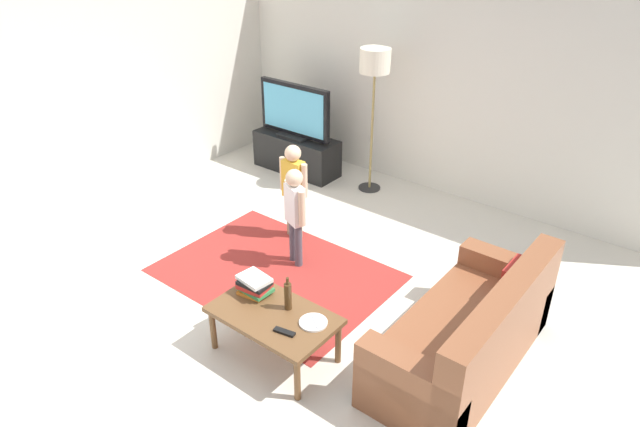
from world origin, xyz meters
TOP-DOWN VIEW (x-y plane):
  - ground at (0.00, 0.00)m, footprint 7.80×7.80m
  - wall_back at (0.00, 3.00)m, footprint 6.00×0.12m
  - wall_left at (-3.00, 0.00)m, footprint 0.12×6.00m
  - area_rug at (-0.31, 0.28)m, footprint 2.20×1.60m
  - tv_stand at (-1.75, 2.30)m, footprint 1.20×0.44m
  - tv at (-1.75, 2.28)m, footprint 1.10×0.28m
  - couch at (1.75, 0.27)m, footprint 0.80×1.80m
  - floor_lamp at (-0.65, 2.45)m, footprint 0.36×0.36m
  - child_near_tv at (-0.64, 0.96)m, footprint 0.36×0.17m
  - child_center at (-0.28, 0.56)m, footprint 0.33×0.20m
  - coffee_table at (0.46, -0.57)m, footprint 1.00×0.60m
  - book_stack at (0.16, -0.47)m, footprint 0.28×0.23m
  - bottle at (0.51, -0.45)m, footprint 0.06×0.06m
  - tv_remote at (0.68, -0.69)m, footprint 0.18×0.08m
  - plate at (0.78, -0.47)m, footprint 0.22×0.22m

SIDE VIEW (x-z plane):
  - ground at x=0.00m, z-range 0.00..0.00m
  - area_rug at x=-0.31m, z-range 0.00..0.01m
  - tv_stand at x=-1.75m, z-range -0.01..0.49m
  - couch at x=1.75m, z-range -0.14..0.72m
  - coffee_table at x=0.46m, z-range 0.16..0.58m
  - plate at x=0.78m, z-range 0.42..0.44m
  - tv_remote at x=0.68m, z-range 0.42..0.44m
  - book_stack at x=0.16m, z-range 0.42..0.58m
  - bottle at x=0.51m, z-range 0.40..0.69m
  - child_center at x=-0.28m, z-range 0.11..1.14m
  - child_near_tv at x=-0.64m, z-range 0.11..1.17m
  - tv at x=-1.75m, z-range 0.49..1.20m
  - wall_back at x=0.00m, z-range 0.00..2.70m
  - wall_left at x=-3.00m, z-range 0.00..2.70m
  - floor_lamp at x=-0.65m, z-range 0.65..2.43m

